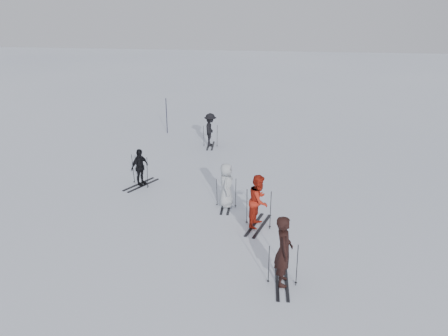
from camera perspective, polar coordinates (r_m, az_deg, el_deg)
name	(u,v)px	position (r m, az deg, el deg)	size (l,w,h in m)	color
ground	(220,202)	(16.70, -0.54, -4.40)	(120.00, 120.00, 0.00)	silver
skier_near_dark	(284,252)	(11.70, 7.79, -10.77)	(0.72, 0.47, 1.97)	black
skier_red	(259,201)	(14.59, 4.57, -4.37)	(0.88, 0.69, 1.81)	#AC2313
skier_grey	(226,186)	(16.00, 0.29, -2.32)	(0.81, 0.53, 1.65)	#AAB0B3
skier_uphill_left	(140,168)	(18.25, -10.93, 0.03)	(0.90, 0.38, 1.54)	black
skier_uphill_far	(210,130)	(23.06, -1.79, 4.96)	(1.13, 0.65, 1.74)	black
skis_near_dark	(283,264)	(11.90, 7.70, -12.32)	(0.88, 1.66, 1.21)	black
skis_red	(259,208)	(14.69, 4.54, -5.18)	(0.98, 1.86, 1.35)	black
skis_grey	(226,192)	(16.10, 0.29, -3.16)	(0.83, 1.56, 1.14)	black
skis_uphill_left	(140,170)	(18.28, -10.91, -0.27)	(0.97, 1.82, 1.33)	black
skis_uphill_far	(210,135)	(23.14, -1.78, 4.27)	(0.85, 1.60, 1.17)	black
piste_marker	(167,116)	(25.73, -7.51, 6.77)	(0.05, 0.05, 2.05)	black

